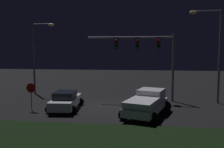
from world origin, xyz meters
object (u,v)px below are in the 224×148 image
street_lamp_right (213,45)px  car_sedan (66,100)px  stop_sign (31,91)px  pickup_truck (147,102)px  traffic_signal_gantry (147,50)px  street_lamp_left (38,49)px

street_lamp_right → car_sedan: bearing=-162.6°
street_lamp_right → stop_sign: (-15.21, -4.72, -3.80)m
pickup_truck → traffic_signal_gantry: 6.50m
traffic_signal_gantry → street_lamp_left: bearing=169.0°
street_lamp_left → pickup_truck: bearing=-32.4°
traffic_signal_gantry → street_lamp_right: size_ratio=0.98×
pickup_truck → car_sedan: pickup_truck is taller
car_sedan → traffic_signal_gantry: traffic_signal_gantry is taller
pickup_truck → street_lamp_left: street_lamp_left is taller
stop_sign → street_lamp_left: bearing=109.8°
pickup_truck → street_lamp_right: 8.86m
traffic_signal_gantry → stop_sign: traffic_signal_gantry is taller
car_sedan → street_lamp_left: street_lamp_left is taller
car_sedan → street_lamp_left: size_ratio=0.57×
street_lamp_left → stop_sign: (2.66, -7.38, -3.43)m
street_lamp_left → street_lamp_right: bearing=-8.5°
pickup_truck → stop_sign: stop_sign is taller
stop_sign → street_lamp_right: bearing=17.2°
traffic_signal_gantry → street_lamp_right: street_lamp_right is taller
street_lamp_left → street_lamp_right: 18.08m
street_lamp_left → street_lamp_right: size_ratio=0.93×
car_sedan → street_lamp_left: 9.46m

